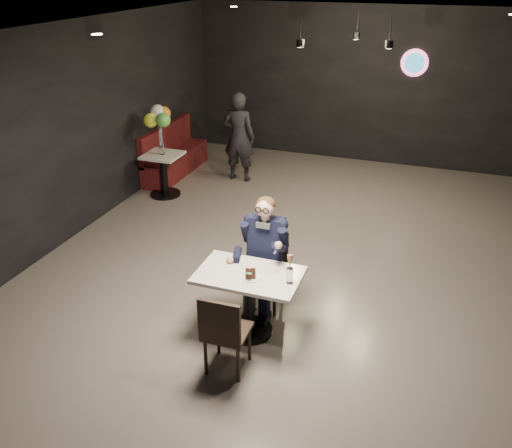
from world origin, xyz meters
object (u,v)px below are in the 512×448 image
at_px(chair_near, 227,330).
at_px(sundae_glass, 290,275).
at_px(seated_man, 266,252).
at_px(chair_far, 265,272).
at_px(booth_bench, 175,150).
at_px(main_table, 249,303).
at_px(side_table, 164,175).
at_px(passerby, 239,137).
at_px(balloon_vase, 162,150).

bearing_deg(chair_near, sundae_glass, 51.14).
bearing_deg(seated_man, chair_far, 0.00).
xyz_separation_m(chair_near, booth_bench, (-3.03, 4.76, 0.01)).
bearing_deg(seated_man, booth_bench, 130.08).
bearing_deg(main_table, side_table, 130.90).
bearing_deg(chair_near, passerby, 108.47).
relative_size(main_table, booth_bench, 0.59).
relative_size(balloon_vase, passerby, 0.09).
bearing_deg(main_table, balloon_vase, 130.90).
bearing_deg(seated_man, passerby, 115.37).
relative_size(main_table, balloon_vase, 7.36).
relative_size(seated_man, passerby, 0.88).
bearing_deg(side_table, balloon_vase, 0.00).
relative_size(main_table, passerby, 0.67).
bearing_deg(passerby, balloon_vase, 50.56).
height_order(chair_near, passerby, passerby).
relative_size(chair_far, side_table, 1.21).
relative_size(chair_near, side_table, 1.21).
relative_size(main_table, seated_man, 0.76).
bearing_deg(booth_bench, chair_near, -57.56).
distance_m(chair_near, side_table, 4.65).
xyz_separation_m(sundae_glass, side_table, (-3.18, 3.17, -0.45)).
xyz_separation_m(balloon_vase, passerby, (0.95, 1.15, -0.01)).
bearing_deg(balloon_vase, passerby, 50.40).
height_order(main_table, sundae_glass, sundae_glass).
distance_m(sundae_glass, side_table, 4.51).
xyz_separation_m(side_table, balloon_vase, (0.00, 0.00, 0.45)).
distance_m(balloon_vase, passerby, 1.49).
distance_m(chair_far, chair_near, 1.17).
distance_m(chair_near, passerby, 5.24).
bearing_deg(passerby, side_table, 50.56).
bearing_deg(passerby, sundae_glass, 117.44).
height_order(sundae_glass, passerby, passerby).
bearing_deg(balloon_vase, seated_man, -43.61).
distance_m(main_table, balloon_vase, 4.19).
bearing_deg(main_table, seated_man, 90.00).
relative_size(main_table, sundae_glass, 6.59).
bearing_deg(main_table, chair_near, -90.00).
height_order(sundae_glass, side_table, sundae_glass).
height_order(side_table, balloon_vase, balloon_vase).
distance_m(seated_man, sundae_glass, 0.74).
relative_size(sundae_glass, balloon_vase, 1.12).
height_order(chair_far, passerby, passerby).
distance_m(main_table, seated_man, 0.65).
xyz_separation_m(chair_far, side_table, (-2.73, 2.60, -0.08)).
xyz_separation_m(seated_man, balloon_vase, (-2.73, 2.60, 0.10)).
bearing_deg(sundae_glass, passerby, 117.29).
distance_m(chair_far, sundae_glass, 0.82).
xyz_separation_m(main_table, booth_bench, (-3.03, 4.15, 0.09)).
distance_m(chair_far, side_table, 3.77).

